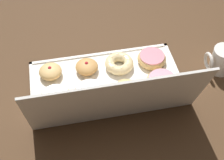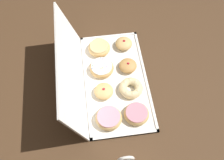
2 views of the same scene
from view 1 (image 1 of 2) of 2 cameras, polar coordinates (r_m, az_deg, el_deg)
The scene contains 12 objects.
ground_plane at distance 1.27m, azimuth -0.98°, elevation -0.47°, with size 3.00×3.00×0.00m, color #4C331E.
donut_box at distance 1.27m, azimuth -0.98°, elevation -0.32°, with size 0.57×0.30×0.01m.
box_lid_open at distance 1.04m, azimuth 0.92°, elevation -3.69°, with size 0.57×0.29×0.01m, color white.
pink_frosted_donut_0 at distance 1.33m, azimuth 6.82°, elevation 3.68°, with size 0.11×0.11×0.04m.
cruller_donut_1 at distance 1.30m, azimuth 1.24°, elevation 2.86°, with size 0.11×0.11×0.04m.
jelly_filled_donut_2 at distance 1.29m, azimuth -4.33°, elevation 2.28°, with size 0.09×0.09×0.05m.
jelly_filled_donut_3 at distance 1.29m, azimuth -10.48°, elevation 1.45°, with size 0.09×0.09×0.05m.
pink_frosted_donut_4 at distance 1.25m, azimuth 8.52°, elevation -0.32°, with size 0.12×0.12×0.04m.
jelly_filled_donut_5 at distance 1.22m, azimuth 2.49°, elevation -1.48°, with size 0.09×0.09×0.05m.
sprinkle_donut_6 at distance 1.21m, azimuth -3.71°, elevation -2.23°, with size 0.12×0.12×0.04m.
glazed_ring_donut_7 at distance 1.21m, azimuth -9.57°, elevation -3.03°, with size 0.11×0.11×0.04m.
coffee_mug at distance 1.35m, azimuth 18.25°, elevation 3.32°, with size 0.11×0.09×0.10m.
Camera 1 is at (0.14, 0.81, 0.97)m, focal length 53.49 mm.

